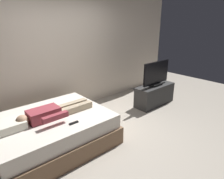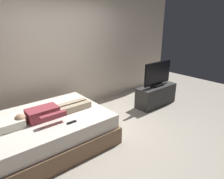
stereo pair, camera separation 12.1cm
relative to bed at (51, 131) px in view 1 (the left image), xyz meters
name	(u,v)px [view 1 (the left image)]	position (x,y,z in m)	size (l,w,h in m)	color
ground_plane	(107,139)	(0.81, -0.48, -0.26)	(10.00, 10.00, 0.00)	#ADA393
back_wall	(73,49)	(1.21, 1.18, 1.14)	(6.40, 0.10, 2.80)	beige
bed	(51,131)	(0.00, 0.00, 0.00)	(1.91, 1.51, 0.54)	brown
pillow	(7,126)	(-0.64, 0.00, 0.34)	(0.48, 0.34, 0.12)	silver
person	(52,113)	(0.03, -0.05, 0.36)	(1.26, 0.46, 0.18)	#993842
remote	(74,123)	(0.18, -0.46, 0.29)	(0.15, 0.04, 0.02)	black
tv_stand	(154,95)	(2.72, -0.07, -0.01)	(1.10, 0.40, 0.50)	#2D2D2D
tv	(156,74)	(2.72, -0.07, 0.52)	(0.88, 0.20, 0.59)	black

